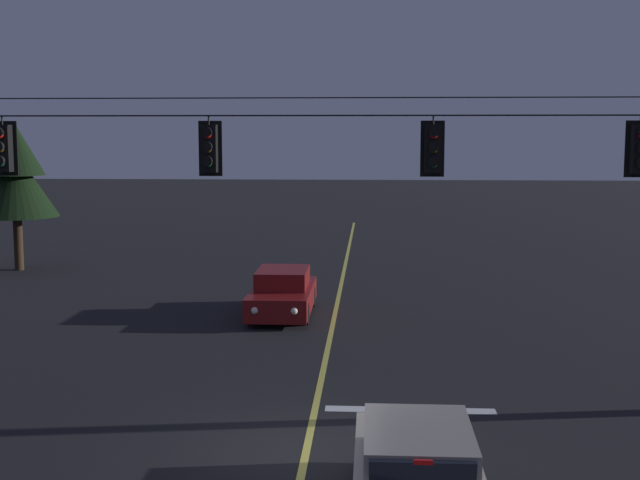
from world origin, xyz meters
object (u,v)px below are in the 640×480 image
Objects in this scene: traffic_light_centre at (433,149)px; traffic_light_right_inner at (640,149)px; traffic_light_left_inner at (209,148)px; car_oncoming_lead at (282,294)px; traffic_light_leftmost at (3,148)px; car_waiting_near_lane at (417,476)px; tree_verge_far at (15,174)px.

traffic_light_right_inner is at bearing 0.00° from traffic_light_centre.
traffic_light_centre is (4.49, 0.00, 0.00)m from traffic_light_left_inner.
traffic_light_left_inner is 1.00× the size of traffic_light_centre.
traffic_light_right_inner is 0.28× the size of car_oncoming_lead.
traffic_light_centre is at bearing 180.00° from traffic_light_right_inner.
traffic_light_leftmost is 10.90m from car_waiting_near_lane.
traffic_light_left_inner is 8.17m from car_waiting_near_lane.
traffic_light_right_inner is at bearing 50.47° from car_waiting_near_lane.
traffic_light_leftmost and traffic_light_left_inner have the same top height.
traffic_light_leftmost is 12.78m from traffic_light_right_inner.
car_waiting_near_lane and car_oncoming_lead have the same top height.
car_waiting_near_lane is at bearing -76.38° from car_oncoming_lead.
traffic_light_right_inner is (12.78, 0.00, 0.00)m from traffic_light_leftmost.
traffic_light_leftmost is 0.28× the size of car_oncoming_lead.
tree_verge_far reaches higher than traffic_light_leftmost.
car_waiting_near_lane is at bearing -54.31° from traffic_light_left_inner.
car_waiting_near_lane is (3.97, -5.52, -4.53)m from traffic_light_left_inner.
traffic_light_right_inner is at bearing -40.14° from tree_verge_far.
traffic_light_leftmost and traffic_light_centre have the same top height.
car_oncoming_lead is (-3.37, 13.93, -0.00)m from car_waiting_near_lane.
traffic_light_centre is 7.16m from car_waiting_near_lane.
tree_verge_far is at bearing 123.71° from traffic_light_left_inner.
tree_verge_far is at bearing 145.23° from car_oncoming_lead.
car_oncoming_lead is at bearing 85.98° from traffic_light_left_inner.
traffic_light_right_inner reaches higher than car_oncoming_lead.
traffic_light_leftmost is at bearing 180.00° from traffic_light_centre.
tree_verge_far reaches higher than car_oncoming_lead.
traffic_light_centre is 0.28× the size of car_oncoming_lead.
traffic_light_leftmost and traffic_light_right_inner have the same top height.
car_oncoming_lead is (0.59, 8.41, -4.53)m from traffic_light_left_inner.
traffic_light_left_inner and traffic_light_right_inner have the same top height.
tree_verge_far reaches higher than car_waiting_near_lane.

